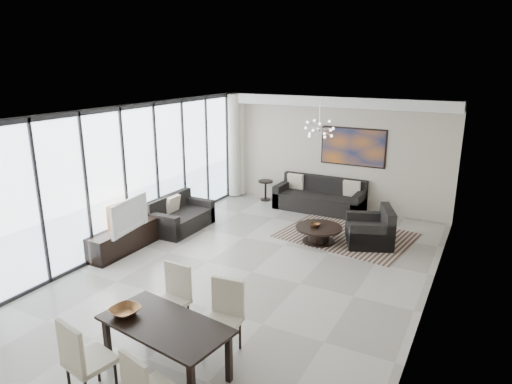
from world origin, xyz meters
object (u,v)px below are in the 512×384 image
Objects in this scene: coffee_table at (319,233)px; sofa_main at (320,199)px; dining_table at (165,329)px; television at (125,215)px; tv_console at (123,240)px.

sofa_main is at bearing 109.61° from coffee_table.
sofa_main reaches higher than dining_table.
coffee_table is 0.44× the size of sofa_main.
dining_table is (3.00, -2.50, -0.24)m from television.
dining_table reaches higher than coffee_table.
dining_table is at bearing -85.30° from sofa_main.
sofa_main is at bearing 59.91° from tv_console.
tv_console is 0.93× the size of dining_table.
television reaches higher than dining_table.
coffee_table is at bearing -60.82° from television.
dining_table is (-0.18, -4.90, 0.40)m from coffee_table.
television is at bearing 140.14° from dining_table.
television is at bearing -21.60° from tv_console.
sofa_main reaches higher than coffee_table.
tv_console is 0.61m from television.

